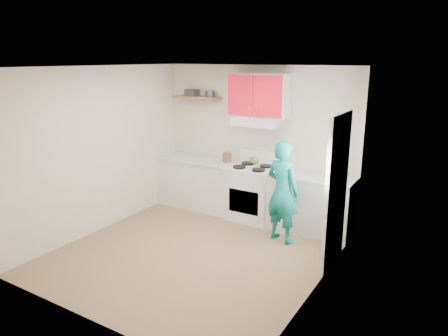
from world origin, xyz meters
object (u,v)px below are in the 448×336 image
Objects in this scene: stove at (252,193)px; person at (283,192)px; kettle at (254,160)px; crock at (227,158)px; tin at (210,94)px.

person reaches higher than stove.
kettle is 0.50m from crock.
tin is at bearing 169.29° from stove.
crock is at bearing -10.01° from person.
tin is 0.94× the size of crock.
stove is 5.62× the size of kettle.
person is at bearing -25.58° from crock.
tin is at bearing 166.96° from crock.
crock is 1.52m from person.
tin reaches higher than stove.
stove is 0.59× the size of person.
kettle is 1.18m from person.
crock is 0.12× the size of person.
person reaches higher than crock.
crock is at bearing -13.04° from tin.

